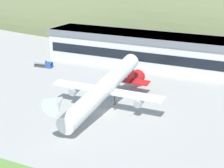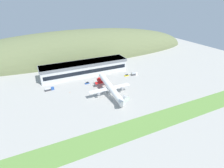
{
  "view_description": "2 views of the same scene",
  "coord_description": "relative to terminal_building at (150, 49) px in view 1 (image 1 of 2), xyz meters",
  "views": [
    {
      "loc": [
        47.86,
        -90.78,
        43.09
      ],
      "look_at": [
        2.52,
        -0.07,
        9.12
      ],
      "focal_mm": 60.0,
      "sensor_mm": 36.0,
      "label": 1
    },
    {
      "loc": [
        -53.0,
        -114.52,
        73.93
      ],
      "look_at": [
        2.14,
        2.57,
        9.2
      ],
      "focal_mm": 28.0,
      "sensor_mm": 36.0,
      "label": 2
    }
  ],
  "objects": [
    {
      "name": "ground_plane",
      "position": [
        5.91,
        -52.11,
        -7.77
      ],
      "size": [
        428.65,
        428.65,
        0.0
      ],
      "primitive_type": "plane",
      "color": "#ADAAA3"
    },
    {
      "name": "hill_backdrop",
      "position": [
        11.24,
        66.99,
        -7.77
      ],
      "size": [
        357.99,
        81.26,
        70.51
      ],
      "primitive_type": "ellipsoid",
      "color": "#667047",
      "rests_on": "ground_plane"
    },
    {
      "name": "terminal_building",
      "position": [
        0.0,
        0.0,
        0.0
      ],
      "size": [
        90.43,
        18.61,
        13.75
      ],
      "color": "silver",
      "rests_on": "ground_plane"
    },
    {
      "name": "cargo_airplane",
      "position": [
        5.72,
        -51.57,
        -0.63
      ],
      "size": [
        35.98,
        53.56,
        13.82
      ],
      "color": "white"
    },
    {
      "name": "service_car_0",
      "position": [
        -5.22,
        -22.32,
        -7.1
      ],
      "size": [
        4.28,
        2.14,
        1.62
      ],
      "color": "#264C99",
      "rests_on": "ground_plane"
    },
    {
      "name": "fuel_truck",
      "position": [
        -39.52,
        -20.76,
        -6.34
      ],
      "size": [
        8.28,
        2.81,
        3.04
      ],
      "color": "#264C99",
      "rests_on": "ground_plane"
    },
    {
      "name": "traffic_cone_0",
      "position": [
        -24.06,
        -31.93,
        -7.49
      ],
      "size": [
        0.52,
        0.52,
        0.58
      ],
      "color": "orange",
      "rests_on": "ground_plane"
    }
  ]
}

